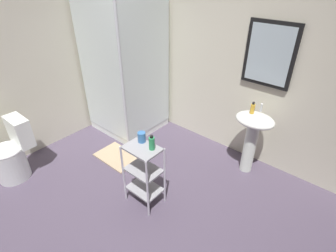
{
  "coord_description": "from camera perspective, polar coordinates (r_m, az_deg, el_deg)",
  "views": [
    {
      "loc": [
        1.6,
        -1.15,
        2.3
      ],
      "look_at": [
        0.06,
        0.66,
        0.83
      ],
      "focal_mm": 28.04,
      "sensor_mm": 36.0,
      "label": 1
    }
  ],
  "objects": [
    {
      "name": "ground_plane",
      "position": [
        3.04,
        -9.52,
        -18.3
      ],
      "size": [
        4.2,
        4.2,
        0.02
      ],
      "primitive_type": "cube",
      "color": "#4F4457"
    },
    {
      "name": "wall_back",
      "position": [
        3.55,
        12.21,
        14.0
      ],
      "size": [
        4.2,
        0.14,
        2.5
      ],
      "color": "beige",
      "rests_on": "ground_plane"
    },
    {
      "name": "wall_left",
      "position": [
        3.79,
        -30.52,
        11.43
      ],
      "size": [
        0.1,
        4.2,
        2.5
      ],
      "primitive_type": "cube",
      "color": "beige",
      "rests_on": "ground_plane"
    },
    {
      "name": "shower_stall",
      "position": [
        4.1,
        -8.7,
        4.83
      ],
      "size": [
        0.92,
        0.92,
        2.0
      ],
      "color": "white",
      "rests_on": "ground_plane"
    },
    {
      "name": "pedestal_sink",
      "position": [
        3.31,
        17.91,
        -1.22
      ],
      "size": [
        0.46,
        0.37,
        0.81
      ],
      "color": "white",
      "rests_on": "ground_plane"
    },
    {
      "name": "sink_faucet",
      "position": [
        3.27,
        19.59,
        3.79
      ],
      "size": [
        0.03,
        0.03,
        0.1
      ],
      "primitive_type": "cylinder",
      "color": "silver",
      "rests_on": "pedestal_sink"
    },
    {
      "name": "toilet",
      "position": [
        3.73,
        -30.67,
        -5.41
      ],
      "size": [
        0.37,
        0.49,
        0.76
      ],
      "color": "white",
      "rests_on": "ground_plane"
    },
    {
      "name": "storage_cart",
      "position": [
        2.82,
        -5.32,
        -9.68
      ],
      "size": [
        0.38,
        0.28,
        0.74
      ],
      "color": "silver",
      "rests_on": "ground_plane"
    },
    {
      "name": "hand_soap_bottle",
      "position": [
        3.19,
        17.9,
        3.65
      ],
      "size": [
        0.05,
        0.05,
        0.14
      ],
      "color": "gold",
      "rests_on": "pedestal_sink"
    },
    {
      "name": "body_wash_bottle_green",
      "position": [
        2.56,
        -3.55,
        -3.73
      ],
      "size": [
        0.06,
        0.06,
        0.16
      ],
      "color": "#2D9C59",
      "rests_on": "storage_cart"
    },
    {
      "name": "rinse_cup",
      "position": [
        2.69,
        -5.75,
        -2.42
      ],
      "size": [
        0.08,
        0.08,
        0.11
      ],
      "primitive_type": "cylinder",
      "color": "#3870B2",
      "rests_on": "storage_cart"
    },
    {
      "name": "bath_mat",
      "position": [
        3.75,
        -10.89,
        -6.54
      ],
      "size": [
        0.6,
        0.4,
        0.02
      ],
      "primitive_type": "cube",
      "color": "tan",
      "rests_on": "ground_plane"
    }
  ]
}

